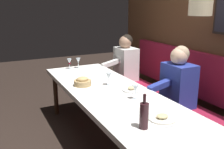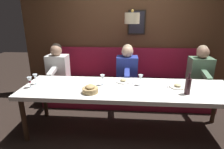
{
  "view_description": "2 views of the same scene",
  "coord_description": "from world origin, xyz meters",
  "px_view_note": "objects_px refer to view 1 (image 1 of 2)",
  "views": [
    {
      "loc": [
        -1.27,
        -2.41,
        1.74
      ],
      "look_at": [
        0.05,
        0.24,
        0.92
      ],
      "focal_mm": 41.1,
      "sensor_mm": 36.0,
      "label": 1
    },
    {
      "loc": [
        -2.54,
        0.04,
        1.77
      ],
      "look_at": [
        0.05,
        0.24,
        0.92
      ],
      "focal_mm": 29.59,
      "sensor_mm": 36.0,
      "label": 2
    }
  ],
  "objects_px": {
    "wine_glass_2": "(69,62)",
    "wine_glass_1": "(135,89)",
    "bread_bowl": "(83,82)",
    "wine_glass_3": "(109,76)",
    "wine_glass_0": "(78,61)",
    "diner_near": "(178,79)",
    "wine_bottle": "(144,115)",
    "diner_middle": "(126,59)",
    "dining_table": "(117,100)"
  },
  "relations": [
    {
      "from": "dining_table",
      "to": "wine_glass_2",
      "type": "relative_size",
      "value": 19.05
    },
    {
      "from": "diner_near",
      "to": "bread_bowl",
      "type": "relative_size",
      "value": 3.6
    },
    {
      "from": "wine_glass_3",
      "to": "bread_bowl",
      "type": "xyz_separation_m",
      "value": [
        -0.3,
        0.13,
        -0.07
      ]
    },
    {
      "from": "bread_bowl",
      "to": "wine_glass_3",
      "type": "bearing_deg",
      "value": -23.57
    },
    {
      "from": "diner_near",
      "to": "wine_glass_1",
      "type": "xyz_separation_m",
      "value": [
        -0.76,
        -0.2,
        0.04
      ]
    },
    {
      "from": "wine_glass_2",
      "to": "wine_glass_1",
      "type": "bearing_deg",
      "value": -82.03
    },
    {
      "from": "dining_table",
      "to": "wine_bottle",
      "type": "bearing_deg",
      "value": -102.17
    },
    {
      "from": "bread_bowl",
      "to": "wine_glass_0",
      "type": "bearing_deg",
      "value": 74.08
    },
    {
      "from": "dining_table",
      "to": "wine_bottle",
      "type": "distance_m",
      "value": 0.84
    },
    {
      "from": "dining_table",
      "to": "wine_glass_3",
      "type": "distance_m",
      "value": 0.43
    },
    {
      "from": "diner_middle",
      "to": "bread_bowl",
      "type": "distance_m",
      "value": 1.4
    },
    {
      "from": "wine_glass_2",
      "to": "wine_glass_3",
      "type": "bearing_deg",
      "value": -79.92
    },
    {
      "from": "diner_near",
      "to": "diner_middle",
      "type": "xyz_separation_m",
      "value": [
        0.0,
        1.37,
        0.0
      ]
    },
    {
      "from": "wine_glass_2",
      "to": "wine_bottle",
      "type": "bearing_deg",
      "value": -91.61
    },
    {
      "from": "wine_glass_1",
      "to": "wine_bottle",
      "type": "height_order",
      "value": "wine_bottle"
    },
    {
      "from": "wine_glass_0",
      "to": "bread_bowl",
      "type": "height_order",
      "value": "wine_glass_0"
    },
    {
      "from": "diner_near",
      "to": "bread_bowl",
      "type": "height_order",
      "value": "diner_near"
    },
    {
      "from": "dining_table",
      "to": "diner_near",
      "type": "relative_size",
      "value": 3.95
    },
    {
      "from": "wine_glass_0",
      "to": "wine_glass_2",
      "type": "distance_m",
      "value": 0.14
    },
    {
      "from": "wine_bottle",
      "to": "bread_bowl",
      "type": "bearing_deg",
      "value": 92.32
    },
    {
      "from": "wine_glass_3",
      "to": "wine_glass_2",
      "type": "bearing_deg",
      "value": 100.08
    },
    {
      "from": "diner_near",
      "to": "wine_glass_3",
      "type": "distance_m",
      "value": 0.89
    },
    {
      "from": "dining_table",
      "to": "bread_bowl",
      "type": "relative_size",
      "value": 14.2
    },
    {
      "from": "wine_glass_0",
      "to": "wine_bottle",
      "type": "height_order",
      "value": "wine_bottle"
    },
    {
      "from": "wine_glass_2",
      "to": "wine_bottle",
      "type": "height_order",
      "value": "wine_bottle"
    },
    {
      "from": "diner_near",
      "to": "wine_glass_1",
      "type": "distance_m",
      "value": 0.79
    },
    {
      "from": "dining_table",
      "to": "wine_glass_1",
      "type": "height_order",
      "value": "wine_glass_1"
    },
    {
      "from": "diner_middle",
      "to": "wine_bottle",
      "type": "bearing_deg",
      "value": -115.84
    },
    {
      "from": "wine_bottle",
      "to": "bread_bowl",
      "type": "relative_size",
      "value": 1.36
    },
    {
      "from": "diner_middle",
      "to": "bread_bowl",
      "type": "relative_size",
      "value": 3.6
    },
    {
      "from": "dining_table",
      "to": "wine_glass_0",
      "type": "height_order",
      "value": "wine_glass_0"
    },
    {
      "from": "wine_glass_0",
      "to": "wine_glass_1",
      "type": "relative_size",
      "value": 1.0
    },
    {
      "from": "diner_middle",
      "to": "wine_glass_2",
      "type": "height_order",
      "value": "diner_middle"
    },
    {
      "from": "diner_near",
      "to": "wine_glass_1",
      "type": "relative_size",
      "value": 4.82
    },
    {
      "from": "diner_middle",
      "to": "wine_glass_1",
      "type": "height_order",
      "value": "diner_middle"
    },
    {
      "from": "wine_glass_2",
      "to": "bread_bowl",
      "type": "bearing_deg",
      "value": -97.23
    },
    {
      "from": "wine_glass_1",
      "to": "wine_glass_2",
      "type": "relative_size",
      "value": 1.0
    },
    {
      "from": "diner_near",
      "to": "wine_glass_1",
      "type": "height_order",
      "value": "diner_near"
    },
    {
      "from": "wine_glass_2",
      "to": "wine_glass_3",
      "type": "relative_size",
      "value": 1.0
    },
    {
      "from": "diner_middle",
      "to": "wine_glass_3",
      "type": "distance_m",
      "value": 1.28
    },
    {
      "from": "wine_glass_3",
      "to": "wine_glass_1",
      "type": "bearing_deg",
      "value": -85.92
    },
    {
      "from": "wine_glass_1",
      "to": "wine_glass_3",
      "type": "relative_size",
      "value": 1.0
    },
    {
      "from": "diner_middle",
      "to": "wine_bottle",
      "type": "relative_size",
      "value": 2.64
    },
    {
      "from": "dining_table",
      "to": "wine_glass_0",
      "type": "relative_size",
      "value": 19.05
    },
    {
      "from": "wine_glass_1",
      "to": "wine_glass_2",
      "type": "distance_m",
      "value": 1.64
    },
    {
      "from": "dining_table",
      "to": "diner_middle",
      "type": "bearing_deg",
      "value": 57.38
    },
    {
      "from": "wine_glass_2",
      "to": "diner_middle",
      "type": "bearing_deg",
      "value": -3.0
    },
    {
      "from": "dining_table",
      "to": "bread_bowl",
      "type": "distance_m",
      "value": 0.57
    },
    {
      "from": "dining_table",
      "to": "wine_glass_2",
      "type": "bearing_deg",
      "value": 94.38
    },
    {
      "from": "diner_middle",
      "to": "wine_glass_2",
      "type": "bearing_deg",
      "value": 177.0
    }
  ]
}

